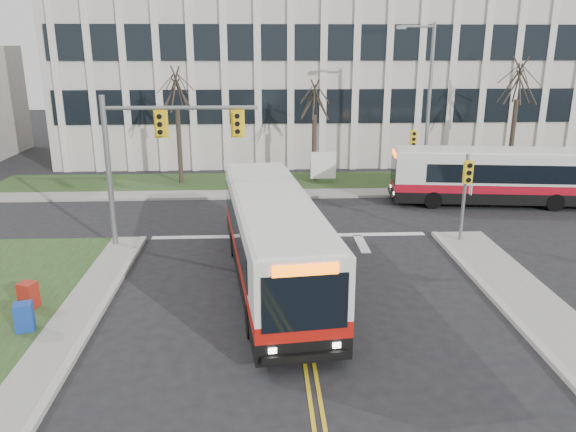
# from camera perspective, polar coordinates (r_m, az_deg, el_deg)

# --- Properties ---
(ground) EXTENTS (120.00, 120.00, 0.00)m
(ground) POSITION_cam_1_polar(r_m,az_deg,el_deg) (17.16, 1.56, -10.98)
(ground) COLOR black
(ground) RESTS_ON ground
(sidewalk_cross) EXTENTS (44.00, 1.60, 0.14)m
(sidewalk_cross) POSITION_cam_1_polar(r_m,az_deg,el_deg) (31.94, 8.49, 2.34)
(sidewalk_cross) COLOR #9E9B93
(sidewalk_cross) RESTS_ON ground
(building_lawn) EXTENTS (44.00, 5.00, 0.12)m
(building_lawn) POSITION_cam_1_polar(r_m,az_deg,el_deg) (34.61, 7.61, 3.50)
(building_lawn) COLOR #2B411B
(building_lawn) RESTS_ON ground
(office_building) EXTENTS (40.00, 16.00, 12.00)m
(office_building) POSITION_cam_1_polar(r_m,az_deg,el_deg) (45.58, 5.19, 14.35)
(office_building) COLOR beige
(office_building) RESTS_ON ground
(mast_arm_signal) EXTENTS (6.11, 0.38, 6.20)m
(mast_arm_signal) POSITION_cam_1_polar(r_m,az_deg,el_deg) (23.02, -13.93, 7.02)
(mast_arm_signal) COLOR slate
(mast_arm_signal) RESTS_ON ground
(signal_pole_near) EXTENTS (0.34, 0.39, 3.80)m
(signal_pole_near) POSITION_cam_1_polar(r_m,az_deg,el_deg) (24.20, 17.62, 2.94)
(signal_pole_near) COLOR slate
(signal_pole_near) RESTS_ON ground
(signal_pole_far) EXTENTS (0.34, 0.39, 3.80)m
(signal_pole_far) POSITION_cam_1_polar(r_m,az_deg,el_deg) (32.12, 12.49, 6.65)
(signal_pole_far) COLOR slate
(signal_pole_far) RESTS_ON ground
(streetlight) EXTENTS (2.15, 0.25, 9.20)m
(streetlight) POSITION_cam_1_polar(r_m,az_deg,el_deg) (32.76, 13.86, 11.51)
(streetlight) COLOR slate
(streetlight) RESTS_ON ground
(directory_sign) EXTENTS (1.50, 0.12, 2.00)m
(directory_sign) POSITION_cam_1_polar(r_m,az_deg,el_deg) (33.53, 3.61, 5.12)
(directory_sign) COLOR slate
(directory_sign) RESTS_ON ground
(tree_left) EXTENTS (1.80, 1.80, 7.70)m
(tree_left) POSITION_cam_1_polar(r_m,az_deg,el_deg) (33.55, -11.28, 12.34)
(tree_left) COLOR #42352B
(tree_left) RESTS_ON ground
(tree_mid) EXTENTS (1.80, 1.80, 6.82)m
(tree_mid) POSITION_cam_1_polar(r_m,az_deg,el_deg) (33.61, 2.74, 11.57)
(tree_mid) COLOR #42352B
(tree_mid) RESTS_ON ground
(tree_right) EXTENTS (1.80, 1.80, 8.25)m
(tree_right) POSITION_cam_1_polar(r_m,az_deg,el_deg) (36.49, 22.38, 12.39)
(tree_right) COLOR #42352B
(tree_right) RESTS_ON ground
(bus_main) EXTENTS (3.82, 11.82, 3.10)m
(bus_main) POSITION_cam_1_polar(r_m,az_deg,el_deg) (19.38, -1.55, -2.61)
(bus_main) COLOR silver
(bus_main) RESTS_ON ground
(bus_cross) EXTENTS (10.89, 3.58, 2.85)m
(bus_cross) POSITION_cam_1_polar(r_m,az_deg,el_deg) (31.20, 20.46, 3.65)
(bus_cross) COLOR silver
(bus_cross) RESTS_ON ground
(newspaper_box_blue) EXTENTS (0.60, 0.56, 0.95)m
(newspaper_box_blue) POSITION_cam_1_polar(r_m,az_deg,el_deg) (18.14, -25.20, -9.42)
(newspaper_box_blue) COLOR navy
(newspaper_box_blue) RESTS_ON ground
(newspaper_box_red) EXTENTS (0.63, 0.60, 0.95)m
(newspaper_box_red) POSITION_cam_1_polar(r_m,az_deg,el_deg) (19.57, -24.85, -7.45)
(newspaper_box_red) COLOR maroon
(newspaper_box_red) RESTS_ON ground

